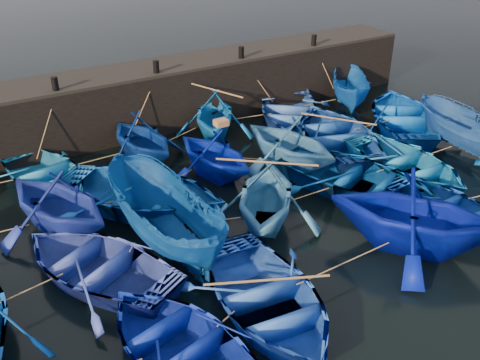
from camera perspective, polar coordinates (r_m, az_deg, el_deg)
ground at (r=15.75m, az=6.16°, el=-7.03°), size 120.00×120.00×0.00m
quay_wall at (r=23.35m, az=-9.53°, el=8.58°), size 26.00×2.50×2.50m
quay_top at (r=22.94m, az=-9.80°, el=11.65°), size 26.00×2.50×0.12m
bollard_1 at (r=20.92m, az=-19.14°, el=9.69°), size 0.24×0.24×0.50m
bollard_2 at (r=22.05m, az=-8.94°, el=11.86°), size 0.24×0.24×0.50m
bollard_3 at (r=23.81m, az=0.14°, el=13.46°), size 0.24×0.24×0.50m
bollard_4 at (r=26.06m, az=7.89°, el=14.57°), size 0.24×0.24×0.50m
boat_1 at (r=19.60m, az=-20.04°, el=0.60°), size 4.35×5.31×0.96m
boat_2 at (r=20.27m, az=-10.50°, el=4.47°), size 3.72×4.16×1.96m
boat_3 at (r=22.14m, az=-2.73°, el=7.09°), size 4.79×4.94×1.99m
boat_4 at (r=23.85m, az=5.13°, el=7.48°), size 6.20×6.41×1.08m
boat_5 at (r=25.81m, az=11.74°, el=9.36°), size 3.87×4.42×1.66m
boat_7 at (r=16.59m, az=-18.93°, el=-2.08°), size 4.88×5.20×2.19m
boat_8 at (r=17.39m, az=-10.58°, el=-1.31°), size 6.85×7.01×1.19m
boat_9 at (r=18.82m, az=-2.77°, el=2.93°), size 3.79×4.19×1.94m
boat_10 at (r=19.50m, az=5.36°, el=4.15°), size 4.33×4.77×2.16m
boat_11 at (r=21.59m, az=10.28°, el=4.90°), size 5.63×6.67×1.18m
boat_12 at (r=24.06m, az=17.07°, el=6.61°), size 6.57×6.98×1.18m
boat_14 at (r=14.66m, az=-14.96°, el=-8.62°), size 5.37×5.95×1.01m
boat_15 at (r=15.13m, az=-8.18°, el=-4.12°), size 2.38×5.45×2.06m
boat_16 at (r=16.07m, az=2.79°, el=-1.56°), size 5.25×5.32×2.12m
boat_17 at (r=18.41m, az=12.43°, el=0.22°), size 5.80×6.63×1.15m
boat_18 at (r=19.97m, az=17.24°, el=1.76°), size 3.74×5.13×1.05m
boat_19 at (r=22.32m, az=23.26°, el=4.66°), size 2.14×4.84×1.82m
boat_21 at (r=12.18m, az=-6.29°, el=-17.03°), size 4.31×5.28×0.96m
boat_22 at (r=13.13m, az=2.85°, el=-12.48°), size 4.18×5.44×1.05m
boat_23 at (r=15.63m, az=18.22°, el=-3.27°), size 6.15×6.28×2.51m
boat_24 at (r=17.68m, az=21.34°, el=-2.94°), size 3.38×4.58×0.92m
wooden_crate at (r=18.51m, az=-2.03°, el=6.14°), size 0.45×0.37×0.21m
mooring_ropes at (r=18.83m, az=-2.66°, el=2.62°), size 18.19×11.63×2.10m
loose_oars at (r=17.65m, az=3.42°, el=3.39°), size 10.00×12.07×1.13m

